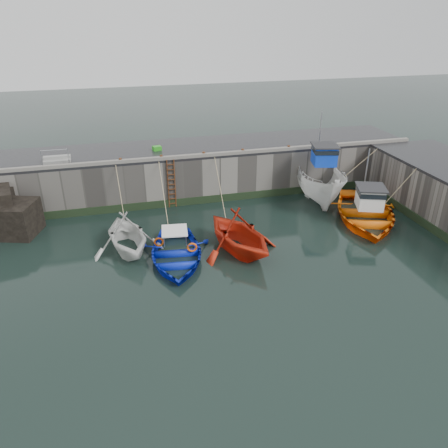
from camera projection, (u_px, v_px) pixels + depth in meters
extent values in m
plane|color=black|center=(247.00, 287.00, 20.32)|extent=(120.00, 120.00, 0.00)
cube|color=slate|center=(195.00, 170.00, 30.50)|extent=(30.00, 5.00, 3.00)
cube|color=black|center=(194.00, 148.00, 29.80)|extent=(30.00, 5.00, 0.16)
cube|color=slate|center=(201.00, 155.00, 27.68)|extent=(30.00, 0.30, 0.20)
cube|color=black|center=(203.00, 200.00, 28.85)|extent=(30.00, 0.08, 0.50)
cube|color=black|center=(433.00, 229.00, 25.06)|extent=(0.08, 15.00, 0.50)
cube|color=black|center=(14.00, 219.00, 24.68)|extent=(2.96, 2.83, 1.90)
cone|color=#2D591E|center=(5.00, 209.00, 24.11)|extent=(0.44, 0.44, 0.45)
cylinder|color=#3F1E0F|center=(168.00, 184.00, 27.72)|extent=(0.07, 0.07, 3.20)
cylinder|color=#3F1E0F|center=(175.00, 184.00, 27.82)|extent=(0.07, 0.07, 3.20)
cube|color=#3F1E0F|center=(173.00, 203.00, 28.35)|extent=(0.44, 0.06, 0.05)
cube|color=#3F1E0F|center=(172.00, 199.00, 28.20)|extent=(0.44, 0.06, 0.05)
cube|color=#3F1E0F|center=(172.00, 194.00, 28.06)|extent=(0.44, 0.06, 0.05)
cube|color=#3F1E0F|center=(172.00, 189.00, 27.91)|extent=(0.44, 0.06, 0.05)
cube|color=#3F1E0F|center=(172.00, 184.00, 27.76)|extent=(0.44, 0.06, 0.05)
cube|color=#3F1E0F|center=(171.00, 180.00, 27.62)|extent=(0.44, 0.06, 0.05)
cube|color=#3F1E0F|center=(171.00, 175.00, 27.47)|extent=(0.44, 0.06, 0.05)
cube|color=#3F1E0F|center=(171.00, 170.00, 27.32)|extent=(0.44, 0.06, 0.05)
cube|color=#3F1E0F|center=(170.00, 165.00, 27.18)|extent=(0.44, 0.06, 0.05)
imported|color=silver|center=(128.00, 250.00, 23.42)|extent=(4.71, 5.22, 2.42)
imported|color=#0C23BF|center=(176.00, 260.00, 22.50)|extent=(4.60, 5.98, 1.15)
imported|color=red|center=(238.00, 251.00, 23.33)|extent=(5.76, 6.21, 2.68)
imported|color=silver|center=(319.00, 182.00, 29.42)|extent=(4.59, 8.06, 2.93)
cube|color=#0D38D1|center=(324.00, 155.00, 27.97)|extent=(1.72, 1.79, 1.20)
cube|color=black|center=(325.00, 150.00, 27.81)|extent=(1.79, 1.86, 0.28)
cube|color=#262628|center=(325.00, 145.00, 27.68)|extent=(1.96, 2.03, 0.08)
cylinder|color=#A5A8AD|center=(320.00, 134.00, 29.18)|extent=(0.08, 0.08, 3.00)
imported|color=orange|center=(365.00, 214.00, 26.57)|extent=(7.19, 8.39, 1.47)
cube|color=white|center=(370.00, 198.00, 25.45)|extent=(1.83, 1.89, 1.20)
cube|color=black|center=(371.00, 192.00, 25.29)|extent=(1.91, 1.97, 0.28)
cube|color=#262628|center=(371.00, 187.00, 25.16)|extent=(2.09, 2.15, 0.08)
cylinder|color=#A5A8AD|center=(366.00, 173.00, 26.65)|extent=(0.08, 0.08, 3.00)
cube|color=green|center=(157.00, 148.00, 28.93)|extent=(0.62, 0.53, 0.28)
cylinder|color=#A5A8AD|center=(42.00, 159.00, 25.76)|extent=(0.05, 0.05, 1.00)
cylinder|color=#A5A8AD|center=(68.00, 157.00, 26.10)|extent=(0.05, 0.05, 1.00)
cylinder|color=#A5A8AD|center=(54.00, 150.00, 25.73)|extent=(1.50, 0.05, 0.05)
cube|color=gray|center=(57.00, 162.00, 26.55)|extent=(1.60, 0.35, 0.18)
cube|color=gray|center=(57.00, 157.00, 26.77)|extent=(1.60, 0.35, 0.18)
cylinder|color=#3F1E0F|center=(120.00, 160.00, 26.63)|extent=(0.18, 0.18, 0.28)
cylinder|color=#3F1E0F|center=(161.00, 157.00, 27.19)|extent=(0.18, 0.18, 0.28)
cylinder|color=#3F1E0F|center=(204.00, 154.00, 27.79)|extent=(0.18, 0.18, 0.28)
cylinder|color=#3F1E0F|center=(243.00, 151.00, 28.37)|extent=(0.18, 0.18, 0.28)
cylinder|color=#3F1E0F|center=(289.00, 147.00, 29.09)|extent=(0.18, 0.18, 0.28)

